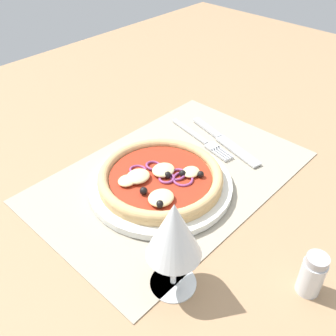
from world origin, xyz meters
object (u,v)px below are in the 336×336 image
object	(u,v)px
pepper_shaker	(312,275)
plate	(160,184)
pizza	(160,177)
knife	(225,141)
fork	(203,141)
wine_glass	(174,233)

from	to	relation	value
pepper_shaker	plate	bearing A→B (deg)	-92.69
pizza	pepper_shaker	world-z (taller)	pepper_shaker
plate	knife	bearing A→B (deg)	-179.63
fork	wine_glass	world-z (taller)	wine_glass
plate	pizza	xyz separation A→B (cm)	(0.10, 0.07, 1.74)
plate	knife	xyz separation A→B (cm)	(-19.14, -0.13, -0.36)
wine_glass	pepper_shaker	distance (cm)	19.33
fork	pizza	bearing A→B (deg)	-66.53
knife	pepper_shaker	size ratio (longest dim) A/B	2.95
pizza	wine_glass	distance (cm)	21.04
fork	wine_glass	bearing A→B (deg)	-46.68
pepper_shaker	knife	bearing A→B (deg)	-125.32
knife	wine_glass	xyz separation A→B (cm)	(32.12, 15.10, 9.48)
pizza	knife	distance (cm)	19.35
plate	pepper_shaker	bearing A→B (deg)	87.31
fork	pepper_shaker	xyz separation A→B (cm)	(17.65, 32.36, 2.63)
plate	knife	distance (cm)	19.14
knife	wine_glass	bearing A→B (deg)	-50.56
plate	pepper_shaker	size ratio (longest dim) A/B	3.76
knife	plate	bearing A→B (deg)	-75.37
plate	wine_glass	bearing A→B (deg)	49.07
wine_glass	pepper_shaker	xyz separation A→B (cm)	(-11.63, 13.82, -6.88)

